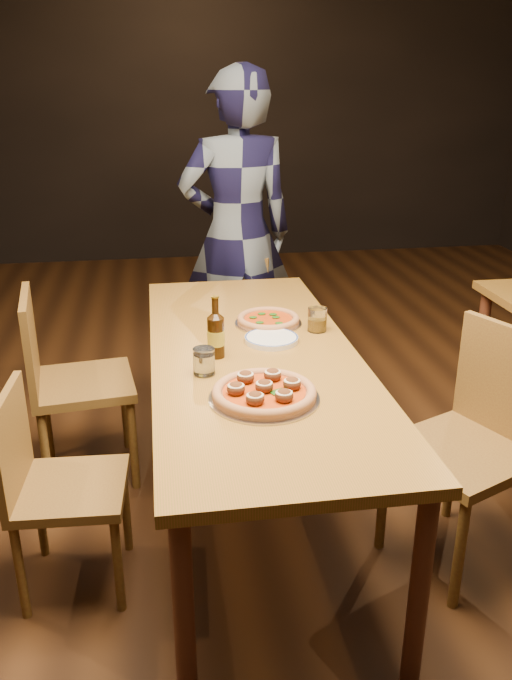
{
  "coord_description": "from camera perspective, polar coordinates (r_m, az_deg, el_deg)",
  "views": [
    {
      "loc": [
        -0.36,
        -2.37,
        1.74
      ],
      "look_at": [
        0.0,
        -0.05,
        0.82
      ],
      "focal_mm": 35.0,
      "sensor_mm": 36.0,
      "label": 1
    }
  ],
  "objects": [
    {
      "name": "chair_main_nw",
      "position": [
        2.47,
        -15.67,
        -12.09
      ],
      "size": [
        0.4,
        0.4,
        0.82
      ],
      "primitive_type": null,
      "rotation": [
        0.0,
        0.0,
        1.52
      ],
      "color": "brown",
      "rests_on": "ground"
    },
    {
      "name": "table_main",
      "position": [
        2.62,
        -0.17,
        -2.49
      ],
      "size": [
        0.8,
        2.0,
        0.75
      ],
      "color": "brown",
      "rests_on": "ground"
    },
    {
      "name": "amber_glass",
      "position": [
        2.81,
        5.29,
        1.78
      ],
      "size": [
        0.08,
        0.08,
        0.1
      ],
      "primitive_type": "cylinder",
      "color": "#936410",
      "rests_on": "table_main"
    },
    {
      "name": "chair_main_sw",
      "position": [
        3.1,
        -14.65,
        -3.53
      ],
      "size": [
        0.49,
        0.49,
        0.94
      ],
      "primitive_type": null,
      "rotation": [
        0.0,
        0.0,
        1.7
      ],
      "color": "brown",
      "rests_on": "ground"
    },
    {
      "name": "plate_stack",
      "position": [
        2.69,
        1.34,
        0.08
      ],
      "size": [
        0.22,
        0.22,
        0.02
      ],
      "primitive_type": "cylinder",
      "color": "white",
      "rests_on": "table_main"
    },
    {
      "name": "diner",
      "position": [
        3.84,
        -1.64,
        9.03
      ],
      "size": [
        0.71,
        0.51,
        1.83
      ],
      "primitive_type": "imported",
      "rotation": [
        0.0,
        0.0,
        3.25
      ],
      "color": "black",
      "rests_on": "ground"
    },
    {
      "name": "beer_bottle",
      "position": [
        2.52,
        -3.47,
        0.35
      ],
      "size": [
        0.07,
        0.07,
        0.24
      ],
      "rotation": [
        0.0,
        0.0,
        -0.32
      ],
      "color": "black",
      "rests_on": "table_main"
    },
    {
      "name": "chair_end",
      "position": [
        3.77,
        -2.23,
        0.87
      ],
      "size": [
        0.49,
        0.49,
        0.83
      ],
      "primitive_type": null,
      "rotation": [
        0.0,
        0.0,
        -0.3
      ],
      "color": "brown",
      "rests_on": "ground"
    },
    {
      "name": "ground",
      "position": [
        2.96,
        -0.15,
        -14.57
      ],
      "size": [
        9.0,
        9.0,
        0.0
      ],
      "primitive_type": "plane",
      "color": "black"
    },
    {
      "name": "room_shell",
      "position": [
        2.4,
        -0.2,
        24.2
      ],
      "size": [
        9.0,
        9.0,
        9.0
      ],
      "color": "black",
      "rests_on": "ground"
    },
    {
      "name": "pizza_meatball",
      "position": [
        2.21,
        0.71,
        -4.51
      ],
      "size": [
        0.37,
        0.37,
        0.07
      ],
      "rotation": [
        0.0,
        0.0,
        -0.22
      ],
      "color": "#B7B7BF",
      "rests_on": "table_main"
    },
    {
      "name": "chair_main_e",
      "position": [
        2.57,
        17.35,
        -9.02
      ],
      "size": [
        0.59,
        0.59,
        0.96
      ],
      "primitive_type": null,
      "rotation": [
        0.0,
        0.0,
        -1.16
      ],
      "color": "brown",
      "rests_on": "ground"
    },
    {
      "name": "water_glass",
      "position": [
        2.39,
        -4.5,
        -1.84
      ],
      "size": [
        0.08,
        0.08,
        0.1
      ],
      "primitive_type": "cylinder",
      "color": "white",
      "rests_on": "table_main"
    },
    {
      "name": "pizza_margherita",
      "position": [
        2.89,
        1.06,
        1.76
      ],
      "size": [
        0.29,
        0.29,
        0.04
      ],
      "rotation": [
        0.0,
        0.0,
        -0.14
      ],
      "color": "#B7B7BF",
      "rests_on": "table_main"
    }
  ]
}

